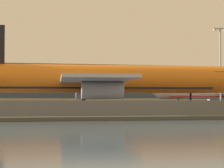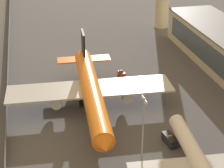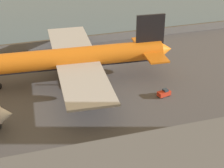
# 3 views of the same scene
# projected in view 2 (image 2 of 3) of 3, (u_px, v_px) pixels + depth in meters

# --- Properties ---
(ground_plane) EXTENTS (500.00, 500.00, 0.00)m
(ground_plane) POSITION_uv_depth(u_px,v_px,m) (60.00, 96.00, 116.80)
(ground_plane) COLOR #4C4C51
(perimeter_fence) EXTENTS (280.00, 0.10, 2.49)m
(perimeter_fence) POSITION_uv_depth(u_px,v_px,m) (7.00, 98.00, 112.97)
(perimeter_fence) COLOR slate
(perimeter_fence) RESTS_ON ground
(cargo_jet_orange) EXTENTS (56.62, 48.62, 16.60)m
(cargo_jet_orange) POSITION_uv_depth(u_px,v_px,m) (91.00, 90.00, 106.80)
(cargo_jet_orange) COLOR orange
(cargo_jet_orange) RESTS_ON ground
(passenger_jet_white_red) EXTENTS (37.09, 31.65, 11.58)m
(passenger_jet_white_red) POSITION_uv_depth(u_px,v_px,m) (199.00, 163.00, 81.17)
(passenger_jet_white_red) COLOR white
(passenger_jet_white_red) RESTS_ON ground
(baggage_tug) EXTENTS (3.49, 2.32, 1.80)m
(baggage_tug) POSITION_uv_depth(u_px,v_px,m) (122.00, 73.00, 129.62)
(baggage_tug) COLOR red
(baggage_tug) RESTS_ON ground
(ops_van) EXTENTS (5.42, 2.73, 2.48)m
(ops_van) POSITION_uv_depth(u_px,v_px,m) (170.00, 140.00, 94.00)
(ops_van) COLOR #1E2328
(ops_van) RESTS_ON ground
(apron_light_mast_apron_west) EXTENTS (3.20, 0.40, 18.42)m
(apron_light_mast_apron_west) POSITION_uv_depth(u_px,v_px,m) (143.00, 130.00, 81.77)
(apron_light_mast_apron_west) COLOR #93969B
(apron_light_mast_apron_west) RESTS_ON ground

